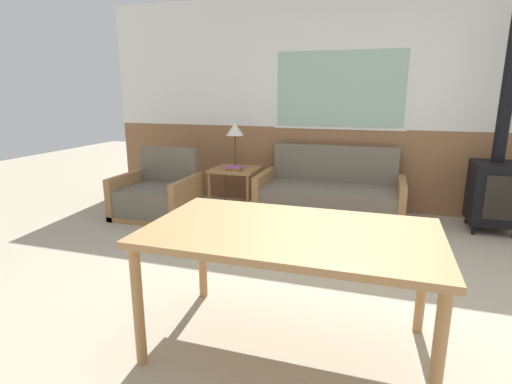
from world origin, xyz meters
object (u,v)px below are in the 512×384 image
Objects in this scene: dining_table at (291,241)px; table_lamp at (235,131)px; side_table at (235,175)px; couch at (330,198)px; armchair at (158,197)px; wood_stove at (496,178)px.

table_lamp is at bearing 116.63° from dining_table.
table_lamp is at bearing 109.86° from side_table.
couch reaches higher than dining_table.
couch is 1.86× the size of armchair.
armchair is 3.02m from dining_table.
table_lamp reaches higher than side_table.
dining_table is at bearing -48.97° from armchair.
side_table is (0.82, 0.56, 0.23)m from armchair.
side_table is at bearing -177.99° from wood_stove.
wood_stove is at bearing 2.13° from couch.
wood_stove reaches higher than table_lamp.
side_table is 0.24× the size of wood_stove.
table_lamp reaches higher than armchair.
table_lamp is (-0.04, 0.10, 0.55)m from side_table.
table_lamp is 0.35× the size of dining_table.
couch is at bearing -177.87° from wood_stove.
armchair is at bearing -163.64° from couch.
wood_stove is (2.98, 0.10, 0.13)m from side_table.
armchair is at bearing -145.71° from side_table.
armchair is at bearing -139.85° from table_lamp.
table_lamp is 3.05m from wood_stove.
wood_stove is at bearing 4.92° from armchair.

